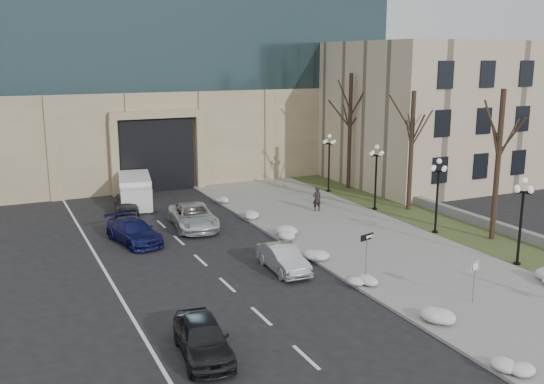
% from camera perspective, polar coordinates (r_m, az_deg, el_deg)
% --- Properties ---
extents(ground, '(160.00, 160.00, 0.00)m').
position_cam_1_polar(ground, '(25.19, 19.02, -13.47)').
color(ground, black).
rests_on(ground, ground).
extents(sidewalk, '(9.00, 40.00, 0.12)m').
position_cam_1_polar(sidewalk, '(37.41, 7.95, -4.15)').
color(sidewalk, gray).
rests_on(sidewalk, ground).
extents(curb, '(0.30, 40.00, 0.14)m').
position_cam_1_polar(curb, '(35.23, 1.78, -5.08)').
color(curb, gray).
rests_on(curb, ground).
extents(grass_strip, '(4.00, 40.00, 0.10)m').
position_cam_1_polar(grass_strip, '(41.23, 15.55, -2.94)').
color(grass_strip, '#384723').
rests_on(grass_strip, ground).
extents(stone_wall, '(0.50, 30.00, 0.70)m').
position_cam_1_polar(stone_wall, '(43.89, 15.86, -1.61)').
color(stone_wall, gray).
rests_on(stone_wall, ground).
extents(classical_building, '(22.00, 18.12, 12.00)m').
position_cam_1_polar(classical_building, '(58.42, 15.94, 7.46)').
color(classical_building, tan).
rests_on(classical_building, ground).
extents(car_a, '(2.19, 4.43, 1.45)m').
position_cam_1_polar(car_a, '(22.93, -6.54, -13.49)').
color(car_a, black).
rests_on(car_a, ground).
extents(car_b, '(1.57, 4.13, 1.35)m').
position_cam_1_polar(car_b, '(31.22, 1.08, -6.27)').
color(car_b, '#B4B7BD').
rests_on(car_b, ground).
extents(car_c, '(2.94, 5.14, 1.40)m').
position_cam_1_polar(car_c, '(36.73, -12.88, -3.63)').
color(car_c, navy).
rests_on(car_c, ground).
extents(car_d, '(3.11, 5.73, 1.53)m').
position_cam_1_polar(car_d, '(39.17, -7.40, -2.30)').
color(car_d, silver).
rests_on(car_d, ground).
extents(car_e, '(2.26, 4.21, 1.36)m').
position_cam_1_polar(car_e, '(43.87, -13.56, -1.04)').
color(car_e, '#29282D').
rests_on(car_e, ground).
extents(pedestrian, '(0.68, 0.50, 1.71)m').
position_cam_1_polar(pedestrian, '(42.80, 4.24, -0.66)').
color(pedestrian, black).
rests_on(pedestrian, sidewalk).
extents(box_truck, '(3.37, 6.74, 2.05)m').
position_cam_1_polar(box_truck, '(46.19, -12.75, 0.08)').
color(box_truck, silver).
rests_on(box_truck, ground).
extents(one_way_sign, '(0.95, 0.37, 2.53)m').
position_cam_1_polar(one_way_sign, '(29.49, 9.13, -4.69)').
color(one_way_sign, slate).
rests_on(one_way_sign, ground).
extents(keep_sign, '(0.44, 0.09, 2.03)m').
position_cam_1_polar(keep_sign, '(28.27, 18.54, -7.25)').
color(keep_sign, slate).
rests_on(keep_sign, ground).
extents(snow_clump_a, '(1.10, 1.60, 0.36)m').
position_cam_1_polar(snow_clump_a, '(23.28, 21.73, -15.11)').
color(snow_clump_a, silver).
rests_on(snow_clump_a, sidewalk).
extents(snow_clump_b, '(1.10, 1.60, 0.36)m').
position_cam_1_polar(snow_clump_b, '(26.40, 14.95, -11.23)').
color(snow_clump_b, silver).
rests_on(snow_clump_b, sidewalk).
extents(snow_clump_c, '(1.10, 1.60, 0.36)m').
position_cam_1_polar(snow_clump_c, '(29.33, 8.71, -8.47)').
color(snow_clump_c, silver).
rests_on(snow_clump_c, sidewalk).
extents(snow_clump_d, '(1.10, 1.60, 0.36)m').
position_cam_1_polar(snow_clump_d, '(32.92, 4.36, -5.98)').
color(snow_clump_d, silver).
rests_on(snow_clump_d, sidewalk).
extents(snow_clump_e, '(1.10, 1.60, 0.36)m').
position_cam_1_polar(snow_clump_e, '(36.63, 1.60, -4.01)').
color(snow_clump_e, silver).
rests_on(snow_clump_e, sidewalk).
extents(snow_clump_f, '(1.10, 1.60, 0.36)m').
position_cam_1_polar(snow_clump_f, '(40.96, -2.05, -2.21)').
color(snow_clump_f, silver).
rests_on(snow_clump_f, sidewalk).
extents(snow_clump_g, '(1.10, 1.60, 0.36)m').
position_cam_1_polar(snow_clump_g, '(45.02, -4.50, -0.87)').
color(snow_clump_g, silver).
rests_on(snow_clump_g, sidewalk).
extents(lamppost_a, '(1.18, 1.18, 4.76)m').
position_cam_1_polar(lamppost_a, '(33.82, 22.47, -1.53)').
color(lamppost_a, black).
rests_on(lamppost_a, ground).
extents(lamppost_b, '(1.18, 1.18, 4.76)m').
position_cam_1_polar(lamppost_b, '(38.34, 15.34, 0.57)').
color(lamppost_b, black).
rests_on(lamppost_b, ground).
extents(lamppost_c, '(1.18, 1.18, 4.76)m').
position_cam_1_polar(lamppost_c, '(43.37, 9.78, 2.20)').
color(lamppost_c, black).
rests_on(lamppost_c, ground).
extents(lamppost_d, '(1.18, 1.18, 4.76)m').
position_cam_1_polar(lamppost_d, '(48.75, 5.40, 3.48)').
color(lamppost_d, black).
rests_on(lamppost_d, ground).
extents(tree_near, '(3.20, 3.20, 9.00)m').
position_cam_1_polar(tree_near, '(37.59, 20.61, 4.24)').
color(tree_near, black).
rests_on(tree_near, ground).
extents(tree_mid, '(3.20, 3.20, 8.50)m').
position_cam_1_polar(tree_mid, '(43.52, 13.04, 5.34)').
color(tree_mid, black).
rests_on(tree_mid, ground).
extents(tree_far, '(3.20, 3.20, 9.50)m').
position_cam_1_polar(tree_far, '(49.93, 7.37, 7.21)').
color(tree_far, black).
rests_on(tree_far, ground).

